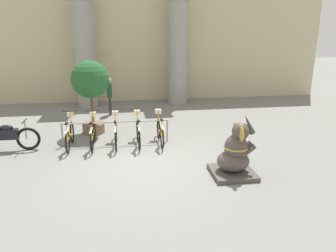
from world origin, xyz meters
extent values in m
plane|color=slate|center=(0.00, 0.00, 0.00)|extent=(60.00, 60.00, 0.00)
cube|color=#C6B78E|center=(0.00, 8.60, 3.00)|extent=(20.00, 0.20, 6.00)
cylinder|color=gray|center=(-2.20, 7.60, 2.50)|extent=(0.94, 0.94, 5.00)
cylinder|color=gray|center=(2.20, 7.60, 2.50)|extent=(0.94, 0.94, 5.00)
cylinder|color=gray|center=(-2.53, 1.95, 0.38)|extent=(0.05, 0.05, 0.75)
cylinder|color=gray|center=(0.87, 1.95, 0.38)|extent=(0.05, 0.05, 0.75)
cylinder|color=gray|center=(-0.83, 1.95, 0.75)|extent=(3.50, 0.04, 0.04)
torus|color=black|center=(-2.28, 2.31, 0.35)|extent=(0.05, 0.70, 0.70)
torus|color=black|center=(-2.28, 1.34, 0.35)|extent=(0.05, 0.70, 0.70)
cube|color=orange|center=(-2.28, 1.83, 0.40)|extent=(0.04, 0.88, 0.04)
cube|color=silver|center=(-2.28, 1.34, 0.71)|extent=(0.06, 0.58, 0.03)
cylinder|color=orange|center=(-2.28, 1.44, 0.62)|extent=(0.03, 0.03, 0.54)
cube|color=black|center=(-2.28, 1.44, 0.91)|extent=(0.08, 0.18, 0.04)
cylinder|color=orange|center=(-2.28, 2.27, 0.72)|extent=(0.03, 0.03, 0.74)
cylinder|color=black|center=(-2.28, 2.27, 1.09)|extent=(0.48, 0.03, 0.03)
cube|color=silver|center=(-2.28, 2.37, 0.95)|extent=(0.20, 0.16, 0.14)
torus|color=black|center=(-1.56, 2.26, 0.35)|extent=(0.05, 0.70, 0.70)
torus|color=black|center=(-1.56, 1.28, 0.35)|extent=(0.05, 0.70, 0.70)
cube|color=orange|center=(-1.56, 1.77, 0.40)|extent=(0.04, 0.88, 0.04)
cube|color=silver|center=(-1.56, 1.28, 0.71)|extent=(0.06, 0.58, 0.03)
cylinder|color=orange|center=(-1.56, 1.38, 0.62)|extent=(0.03, 0.03, 0.54)
cube|color=black|center=(-1.56, 1.38, 0.91)|extent=(0.08, 0.18, 0.04)
cylinder|color=orange|center=(-1.56, 2.22, 0.72)|extent=(0.03, 0.03, 0.74)
cylinder|color=black|center=(-1.56, 2.22, 1.09)|extent=(0.48, 0.03, 0.03)
cube|color=silver|center=(-1.56, 2.32, 0.95)|extent=(0.20, 0.16, 0.14)
torus|color=black|center=(-0.83, 2.27, 0.35)|extent=(0.05, 0.70, 0.70)
torus|color=black|center=(-0.83, 1.30, 0.35)|extent=(0.05, 0.70, 0.70)
cube|color=orange|center=(-0.83, 1.79, 0.40)|extent=(0.04, 0.88, 0.04)
cube|color=silver|center=(-0.83, 1.30, 0.71)|extent=(0.06, 0.58, 0.03)
cylinder|color=orange|center=(-0.83, 1.40, 0.62)|extent=(0.03, 0.03, 0.54)
cube|color=black|center=(-0.83, 1.40, 0.91)|extent=(0.08, 0.18, 0.04)
cylinder|color=orange|center=(-0.83, 2.23, 0.72)|extent=(0.03, 0.03, 0.74)
cylinder|color=black|center=(-0.83, 2.23, 1.09)|extent=(0.48, 0.03, 0.03)
cube|color=silver|center=(-0.83, 2.33, 0.95)|extent=(0.20, 0.16, 0.14)
torus|color=black|center=(-0.11, 2.28, 0.35)|extent=(0.05, 0.70, 0.70)
torus|color=black|center=(-0.11, 1.30, 0.35)|extent=(0.05, 0.70, 0.70)
cube|color=orange|center=(-0.11, 1.79, 0.40)|extent=(0.04, 0.88, 0.04)
cube|color=silver|center=(-0.11, 1.30, 0.71)|extent=(0.06, 0.58, 0.03)
cylinder|color=orange|center=(-0.11, 1.40, 0.62)|extent=(0.03, 0.03, 0.54)
cube|color=black|center=(-0.11, 1.40, 0.91)|extent=(0.08, 0.18, 0.04)
cylinder|color=orange|center=(-0.11, 2.24, 0.72)|extent=(0.03, 0.03, 0.74)
cylinder|color=black|center=(-0.11, 2.24, 1.09)|extent=(0.48, 0.03, 0.03)
cube|color=silver|center=(-0.11, 2.34, 0.95)|extent=(0.20, 0.16, 0.14)
torus|color=black|center=(0.62, 2.32, 0.35)|extent=(0.05, 0.70, 0.70)
torus|color=black|center=(0.62, 1.34, 0.35)|extent=(0.05, 0.70, 0.70)
cube|color=orange|center=(0.62, 1.83, 0.40)|extent=(0.04, 0.88, 0.04)
cube|color=silver|center=(0.62, 1.34, 0.71)|extent=(0.06, 0.58, 0.03)
cylinder|color=orange|center=(0.62, 1.44, 0.62)|extent=(0.03, 0.03, 0.54)
cube|color=black|center=(0.62, 1.44, 0.91)|extent=(0.08, 0.18, 0.04)
cylinder|color=orange|center=(0.62, 2.28, 0.72)|extent=(0.03, 0.03, 0.74)
cylinder|color=black|center=(0.62, 2.28, 1.09)|extent=(0.48, 0.03, 0.03)
cube|color=silver|center=(0.62, 2.38, 0.95)|extent=(0.20, 0.16, 0.14)
cube|color=#4C4742|center=(2.19, -0.86, 0.06)|extent=(1.09, 1.09, 0.12)
ellipsoid|color=#4C423D|center=(2.19, -0.86, 0.39)|extent=(0.84, 0.74, 0.55)
ellipsoid|color=#4C423D|center=(2.24, -0.86, 0.76)|extent=(0.60, 0.55, 0.70)
sphere|color=#4C423D|center=(2.34, -0.86, 1.19)|extent=(0.45, 0.45, 0.45)
ellipsoid|color=#B79333|center=(2.28, -0.64, 1.19)|extent=(0.08, 0.32, 0.38)
ellipsoid|color=#B79333|center=(2.28, -1.08, 1.19)|extent=(0.08, 0.32, 0.38)
cone|color=#4C423D|center=(2.54, -0.86, 1.38)|extent=(0.38, 0.16, 0.56)
cylinder|color=#4C423D|center=(2.52, -0.74, 0.69)|extent=(0.44, 0.15, 0.39)
cylinder|color=#4C423D|center=(2.52, -0.99, 0.69)|extent=(0.44, 0.15, 0.39)
torus|color=#B79333|center=(2.24, -0.86, 0.76)|extent=(0.63, 0.63, 0.05)
torus|color=black|center=(-3.53, 1.79, 0.37)|extent=(0.73, 0.09, 0.73)
cube|color=black|center=(-4.23, 1.79, 0.55)|extent=(0.84, 0.22, 0.32)
ellipsoid|color=black|center=(-4.13, 1.79, 0.75)|extent=(0.40, 0.20, 0.20)
cylinder|color=#99999E|center=(-3.58, 1.79, 0.65)|extent=(0.04, 0.04, 0.56)
cylinder|color=black|center=(-3.58, 1.79, 0.95)|extent=(0.03, 0.55, 0.03)
cylinder|color=#28282D|center=(-1.10, 5.84, 0.40)|extent=(0.11, 0.11, 0.79)
cylinder|color=#28282D|center=(-1.10, 5.67, 0.40)|extent=(0.11, 0.11, 0.79)
cube|color=#19472D|center=(-1.10, 5.76, 1.09)|extent=(0.20, 0.32, 0.60)
sphere|color=tan|center=(-1.10, 5.76, 1.52)|extent=(0.21, 0.21, 0.21)
cylinder|color=#19472D|center=(-1.10, 5.96, 1.12)|extent=(0.07, 0.07, 0.54)
cylinder|color=#19472D|center=(-1.10, 5.56, 1.12)|extent=(0.07, 0.07, 0.54)
cylinder|color=brown|center=(-1.66, 3.30, 0.18)|extent=(0.80, 0.80, 0.35)
cylinder|color=brown|center=(-1.66, 3.30, 0.89)|extent=(0.10, 0.10, 1.07)
sphere|color=#235628|center=(-1.66, 3.30, 1.95)|extent=(1.33, 1.33, 1.33)
camera|label=1|loc=(-0.60, -8.37, 3.74)|focal=35.00mm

